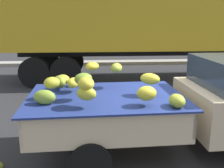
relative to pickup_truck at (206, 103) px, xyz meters
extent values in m
plane|color=#28282B|center=(-0.44, 0.11, -0.89)|extent=(220.00, 220.00, 0.00)
cube|color=gray|center=(-0.44, 9.34, -0.81)|extent=(80.00, 0.80, 0.16)
cube|color=#CCB793|center=(-1.83, -0.05, -0.31)|extent=(2.60, 1.81, 0.08)
cube|color=#CCB793|center=(-1.86, 0.79, -0.05)|extent=(2.55, 0.12, 0.44)
cube|color=#CCB793|center=(-1.81, -0.89, -0.05)|extent=(2.55, 0.12, 0.44)
cube|color=#CCB793|center=(-0.58, -0.01, -0.05)|extent=(0.10, 1.74, 0.44)
cube|color=#CCB793|center=(-3.09, -0.09, -0.05)|extent=(0.10, 1.74, 0.44)
cube|color=#B21914|center=(-1.86, 0.82, -0.09)|extent=(2.45, 0.08, 0.07)
cube|color=navy|center=(-1.83, -0.05, 0.18)|extent=(2.73, 1.93, 0.03)
ellipsoid|color=yellow|center=(-2.41, 0.21, 0.37)|extent=(0.29, 0.35, 0.19)
ellipsoid|color=gold|center=(-2.06, 0.69, 0.58)|extent=(0.37, 0.39, 0.16)
ellipsoid|color=#9AA830|center=(-1.60, 0.48, 0.58)|extent=(0.28, 0.36, 0.19)
ellipsoid|color=olive|center=(-2.81, -0.42, 0.31)|extent=(0.39, 0.30, 0.23)
ellipsoid|color=gold|center=(-1.25, -0.63, 0.39)|extent=(0.36, 0.32, 0.22)
ellipsoid|color=gold|center=(-2.63, 0.63, 0.35)|extent=(0.34, 0.41, 0.17)
ellipsoid|color=gold|center=(-2.15, -0.65, 0.42)|extent=(0.37, 0.32, 0.20)
ellipsoid|color=#9CA72E|center=(-0.80, -0.71, 0.29)|extent=(0.25, 0.34, 0.21)
ellipsoid|color=gold|center=(-2.73, -0.13, 0.46)|extent=(0.36, 0.37, 0.19)
ellipsoid|color=gold|center=(-1.08, -0.09, 0.49)|extent=(0.43, 0.41, 0.19)
ellipsoid|color=olive|center=(-2.67, 0.38, 0.35)|extent=(0.33, 0.42, 0.23)
ellipsoid|color=gold|center=(-2.16, -0.60, 0.56)|extent=(0.30, 0.35, 0.20)
ellipsoid|color=olive|center=(-2.21, -0.25, 0.55)|extent=(0.39, 0.37, 0.19)
cylinder|color=black|center=(0.62, 0.86, -0.57)|extent=(0.65, 0.22, 0.64)
cylinder|color=black|center=(-2.16, 0.78, -0.57)|extent=(0.65, 0.22, 0.64)
cylinder|color=black|center=(-2.11, -0.90, -0.57)|extent=(0.65, 0.22, 0.64)
cube|color=gold|center=(0.59, 5.83, 1.71)|extent=(12.02, 2.60, 2.70)
cube|color=black|center=(0.59, 5.83, 0.21)|extent=(11.04, 0.50, 0.30)
cylinder|color=black|center=(-3.00, 7.06, -0.35)|extent=(1.08, 0.31, 1.08)
cylinder|color=black|center=(-3.02, 4.66, -0.35)|extent=(1.08, 0.31, 1.08)
cylinder|color=black|center=(-4.08, 7.07, -0.35)|extent=(1.08, 0.31, 1.08)
cylinder|color=black|center=(-4.10, 4.67, -0.35)|extent=(1.08, 0.31, 1.08)
camera|label=1|loc=(-2.05, -4.26, 1.48)|focal=40.74mm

